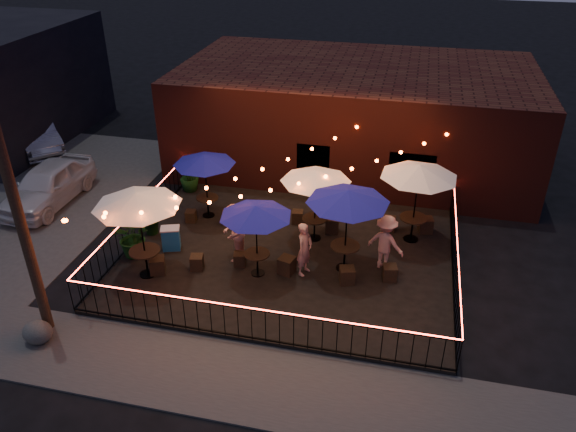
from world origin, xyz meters
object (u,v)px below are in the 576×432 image
at_px(cafe_table_3, 316,177).
at_px(cafe_table_5, 419,172).
at_px(cafe_table_0, 137,200).
at_px(cooler, 171,238).
at_px(cafe_table_2, 256,212).
at_px(boulder, 38,332).
at_px(cafe_table_1, 204,160).
at_px(cafe_table_4, 348,198).
at_px(utility_pole, 13,194).

bearing_deg(cafe_table_3, cafe_table_5, 11.98).
height_order(cafe_table_0, cooler, cafe_table_0).
xyz_separation_m(cafe_table_2, boulder, (-4.67, -3.93, -1.92)).
xyz_separation_m(cafe_table_1, boulder, (-2.06, -6.87, -1.94)).
distance_m(cooler, boulder, 4.90).
distance_m(cafe_table_1, cafe_table_5, 6.98).
bearing_deg(cafe_table_1, cafe_table_3, -9.30).
bearing_deg(cafe_table_4, cafe_table_0, -163.93).
height_order(cafe_table_3, boulder, cafe_table_3).
bearing_deg(cafe_table_0, utility_pole, -121.44).
height_order(cafe_table_0, cafe_table_1, cafe_table_0).
distance_m(cafe_table_5, cooler, 7.98).
distance_m(cafe_table_3, boulder, 8.86).
height_order(cafe_table_4, cooler, cafe_table_4).
xyz_separation_m(utility_pole, cafe_table_0, (1.60, 2.62, -1.36)).
distance_m(utility_pole, cooler, 5.62).
xyz_separation_m(cafe_table_2, cooler, (-3.02, 0.67, -1.71)).
distance_m(utility_pole, cafe_table_3, 8.45).
height_order(cafe_table_5, boulder, cafe_table_5).
bearing_deg(cooler, cafe_table_2, -31.83).
xyz_separation_m(cafe_table_4, cafe_table_5, (1.90, 2.12, 0.01)).
bearing_deg(cafe_table_5, utility_pole, -145.12).
bearing_deg(cafe_table_4, boulder, -146.23).
relative_size(cafe_table_2, cafe_table_5, 0.82).
xyz_separation_m(cafe_table_1, cooler, (-0.40, -2.26, -1.73)).
height_order(cafe_table_0, cafe_table_2, cafe_table_0).
distance_m(cafe_table_1, cooler, 2.87).
bearing_deg(cafe_table_4, utility_pole, -149.59).
xyz_separation_m(cafe_table_3, boulder, (-5.95, -6.23, -2.06)).
relative_size(cafe_table_2, cafe_table_4, 0.85).
xyz_separation_m(cafe_table_0, cafe_table_5, (7.51, 3.73, -0.07)).
bearing_deg(boulder, cooler, 70.21).
height_order(cafe_table_2, cooler, cafe_table_2).
relative_size(cafe_table_0, boulder, 3.58).
bearing_deg(boulder, cafe_table_0, 64.28).
xyz_separation_m(cafe_table_5, cooler, (-7.37, -2.28, -2.04)).
relative_size(cooler, boulder, 0.92).
height_order(cafe_table_0, cafe_table_5, cafe_table_0).
relative_size(cafe_table_2, cooler, 3.24).
bearing_deg(boulder, cafe_table_5, 37.33).
bearing_deg(cafe_table_1, boulder, -106.72).
distance_m(cafe_table_4, boulder, 8.87).
height_order(cafe_table_1, cooler, cafe_table_1).
xyz_separation_m(utility_pole, cooler, (1.74, 4.07, -3.46)).
bearing_deg(cafe_table_2, utility_pole, -144.44).
relative_size(cafe_table_1, boulder, 3.27).
height_order(cafe_table_3, cooler, cafe_table_3).
xyz_separation_m(cafe_table_0, boulder, (-1.52, -3.15, -2.32)).
relative_size(utility_pole, cafe_table_1, 2.94).
distance_m(utility_pole, cafe_table_5, 11.20).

